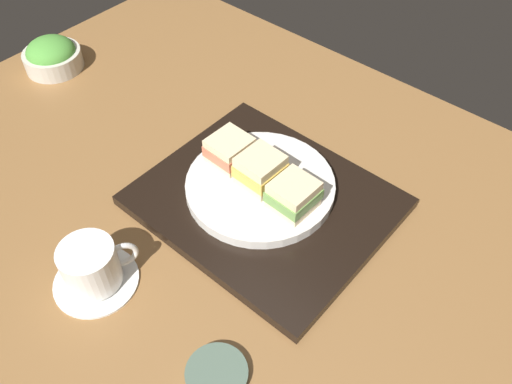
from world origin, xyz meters
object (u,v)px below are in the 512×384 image
(sandwich_plate, at_px, (260,186))
(small_sauce_dish, at_px, (217,374))
(salad_bowl, at_px, (52,56))
(sandwich_near, at_px, (294,195))
(sandwich_far, at_px, (230,150))
(coffee_cup, at_px, (92,268))
(sandwich_middle, at_px, (260,170))

(sandwich_plate, distance_m, small_sauce_dish, 0.31)
(small_sauce_dish, bearing_deg, salad_bowl, -20.12)
(sandwich_near, relative_size, sandwich_far, 1.02)
(sandwich_far, distance_m, small_sauce_dish, 0.36)
(sandwich_plate, relative_size, salad_bowl, 2.04)
(salad_bowl, bearing_deg, sandwich_near, 179.82)
(sandwich_far, xyz_separation_m, small_sauce_dish, (-0.23, 0.27, -0.05))
(sandwich_near, height_order, coffee_cup, sandwich_near)
(sandwich_middle, xyz_separation_m, coffee_cup, (0.07, 0.28, -0.03))
(sandwich_middle, xyz_separation_m, sandwich_far, (0.07, -0.01, -0.00))
(sandwich_middle, relative_size, coffee_cup, 0.54)
(salad_bowl, bearing_deg, sandwich_far, -178.93)
(coffee_cup, bearing_deg, sandwich_near, -117.56)
(sandwich_near, xyz_separation_m, sandwich_middle, (0.07, -0.01, 0.00))
(sandwich_far, distance_m, salad_bowl, 0.49)
(sandwich_middle, relative_size, small_sauce_dish, 0.84)
(sandwich_near, distance_m, sandwich_middle, 0.07)
(sandwich_near, height_order, sandwich_far, sandwich_near)
(sandwich_far, bearing_deg, small_sauce_dish, 129.70)
(sandwich_middle, distance_m, sandwich_far, 0.07)
(sandwich_far, xyz_separation_m, coffee_cup, (0.00, 0.28, -0.02))
(sandwich_plate, relative_size, sandwich_near, 3.47)
(sandwich_middle, distance_m, salad_bowl, 0.56)
(sandwich_plate, height_order, coffee_cup, coffee_cup)
(sandwich_near, height_order, salad_bowl, sandwich_near)
(sandwich_far, xyz_separation_m, salad_bowl, (0.49, 0.01, -0.03))
(salad_bowl, height_order, small_sauce_dish, salad_bowl)
(salad_bowl, distance_m, coffee_cup, 0.56)
(sandwich_plate, bearing_deg, sandwich_middle, 0.00)
(sandwich_near, xyz_separation_m, sandwich_far, (0.14, -0.01, -0.00))
(coffee_cup, height_order, small_sauce_dish, coffee_cup)
(sandwich_plate, distance_m, salad_bowl, 0.56)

